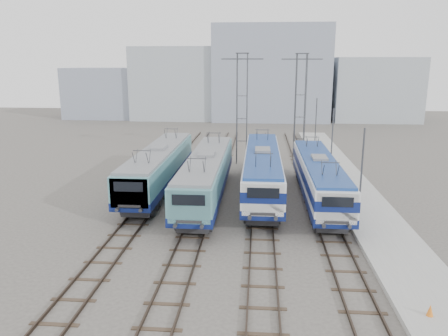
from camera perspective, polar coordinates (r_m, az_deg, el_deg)
ground at (r=28.36m, az=0.41°, el=-9.26°), size 160.00×160.00×0.00m
platform at (r=36.71m, az=17.51°, el=-4.27°), size 4.00×70.00×0.30m
locomotive_far_left at (r=38.44m, az=-8.52°, el=0.31°), size 2.90×18.34×3.45m
locomotive_center_left at (r=35.22m, az=-2.30°, el=-0.74°), size 2.93×18.52×3.49m
locomotive_center_right at (r=36.77m, az=5.03°, el=-0.03°), size 2.97×18.77×3.53m
locomotive_far_right at (r=35.67m, az=12.28°, el=-0.97°), size 2.77×17.48×3.29m
catenary_tower_west at (r=48.30m, az=2.36°, el=8.39°), size 4.50×1.20×12.00m
catenary_tower_east at (r=50.47m, az=9.93°, el=8.42°), size 4.50×1.20×12.00m
mast_front at (r=29.82m, az=17.44°, el=-1.64°), size 0.12×0.12×7.00m
mast_mid at (r=41.31m, az=13.88°, el=2.71°), size 0.12×0.12×7.00m
mast_rear at (r=53.03m, az=11.87°, el=5.16°), size 0.12×0.12×7.00m
safety_cone at (r=21.82m, az=25.33°, el=-16.44°), size 0.29×0.29×0.53m
building_west at (r=89.58m, az=-5.72°, el=10.96°), size 18.00×12.00×14.00m
building_center at (r=88.12m, az=6.12°, el=12.21°), size 22.00×14.00×18.00m
building_east at (r=90.94m, az=18.95°, el=9.71°), size 16.00×12.00×12.00m
building_far_west at (r=93.86m, az=-15.48°, el=9.43°), size 14.00×10.00×10.00m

